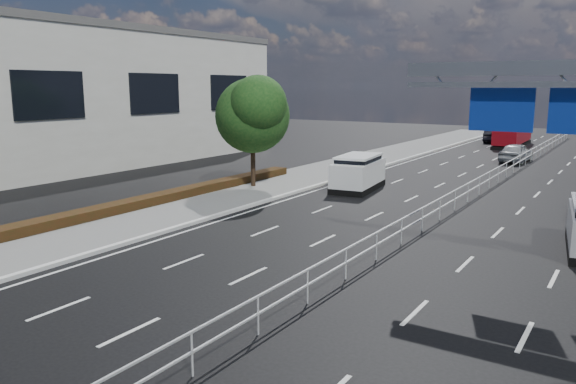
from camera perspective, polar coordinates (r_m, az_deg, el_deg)
The scene contains 9 objects.
ground at distance 13.20m, azimuth -7.23°, elevation -16.66°, with size 160.00×160.00×0.00m, color black.
median_fence at distance 32.83m, azimuth 18.57°, elevation 0.46°, with size 0.05×85.00×1.02m.
hedge_near at distance 25.75m, azimuth -23.25°, elevation -2.95°, with size 1.00×36.00×0.44m, color black.
near_building at distance 46.26m, azimuth -22.22°, elevation 8.62°, with size 12.00×38.00×10.00m, color beige.
near_tree_back at distance 33.29m, azimuth -3.58°, elevation 8.21°, with size 4.84×4.51×6.69m.
white_minivan at distance 33.47m, azimuth 7.14°, elevation 1.96°, with size 2.63×4.96×2.06m.
red_bus at distance 62.12m, azimuth 21.87°, elevation 5.75°, with size 2.54×9.75×2.90m.
near_car_silver at distance 49.02m, azimuth 22.15°, elevation 3.74°, with size 1.83×4.54×1.55m, color #9C9FA3.
near_car_dark at distance 65.75m, azimuth 20.13°, elevation 5.43°, with size 1.58×4.54×1.50m, color black.
Camera 1 is at (7.57, -8.97, 6.05)m, focal length 35.00 mm.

